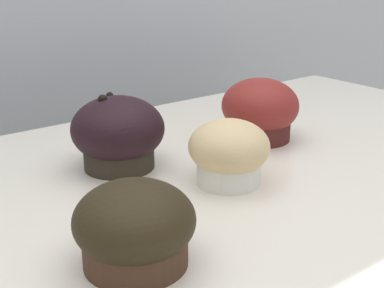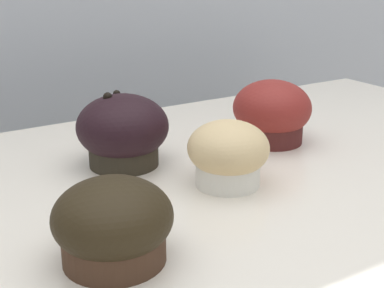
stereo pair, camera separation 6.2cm
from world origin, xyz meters
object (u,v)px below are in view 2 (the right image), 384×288
muffin_back_right (228,154)px  muffin_front_center (113,224)px  muffin_front_left (272,113)px  muffin_back_left (123,132)px

muffin_back_right → muffin_front_center: bearing=-155.0°
muffin_back_right → muffin_front_left: size_ratio=0.85×
muffin_back_left → muffin_front_left: 0.22m
muffin_back_left → muffin_front_left: size_ratio=1.05×
muffin_front_center → muffin_back_left: size_ratio=0.91×
muffin_back_left → muffin_front_left: (0.22, -0.03, -0.00)m
muffin_back_right → muffin_front_left: bearing=33.8°
muffin_back_left → muffin_back_right: (0.08, -0.12, -0.01)m
muffin_front_center → muffin_front_left: (0.32, 0.18, 0.01)m
muffin_front_left → muffin_front_center: bearing=-151.0°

